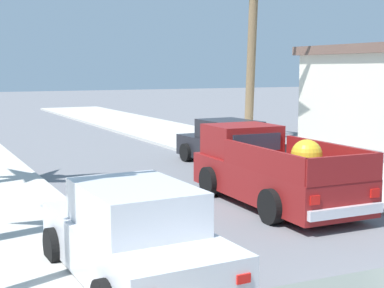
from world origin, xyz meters
The scene contains 5 objects.
sidewalk_right centered at (5.38, 12.00, 0.06)m, with size 4.69×60.00×0.12m, color beige.
curb_right centered at (4.44, 12.00, 0.05)m, with size 0.16×60.00×0.10m, color silver.
pickup_truck centered at (1.38, 7.18, 0.79)m, with size 2.34×5.27×1.80m.
car_left_near centered at (3.26, 12.44, 0.71)m, with size 2.15×4.31×1.54m.
car_left_mid centered at (-3.42, 3.83, 0.71)m, with size 2.10×4.29×1.54m.
Camera 1 is at (-6.36, -4.02, 3.26)m, focal length 52.79 mm.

